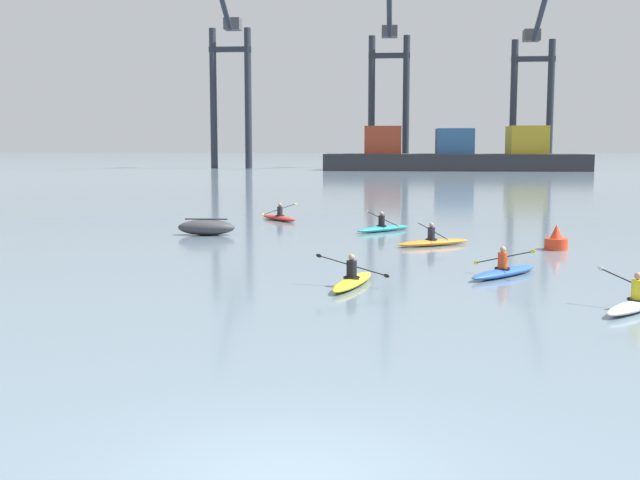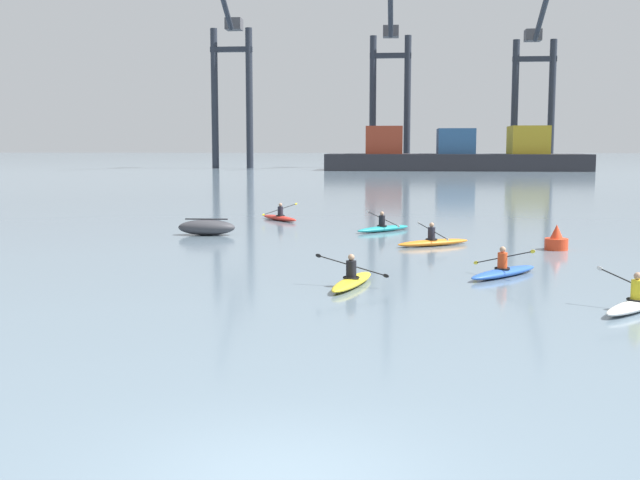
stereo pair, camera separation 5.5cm
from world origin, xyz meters
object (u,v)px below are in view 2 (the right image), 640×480
capsized_dinghy (207,227)px  gantry_crane_west (231,72)px  gantry_crane_west_mid (390,74)px  kayak_red (280,217)px  kayak_orange (433,242)px  kayak_teal (383,228)px  kayak_white (638,303)px  gantry_crane_east_mid (535,77)px  kayak_blue (504,271)px  kayak_yellow (352,280)px  container_barge (455,155)px  channel_buoy (556,241)px

capsized_dinghy → gantry_crane_west: bearing=101.4°
gantry_crane_west_mid → kayak_red: 101.77m
kayak_orange → kayak_teal: size_ratio=1.10×
kayak_red → kayak_white: size_ratio=1.00×
gantry_crane_east_mid → kayak_blue: size_ratio=10.54×
kayak_yellow → kayak_orange: (2.73, 9.58, -0.00)m
gantry_crane_west → gantry_crane_west_mid: size_ratio=0.99×
kayak_red → kayak_teal: (5.72, -4.98, 0.00)m
container_barge → kayak_teal: bearing=-96.0°
gantry_crane_east_mid → kayak_red: gantry_crane_east_mid is taller
channel_buoy → kayak_orange: bearing=170.8°
kayak_yellow → gantry_crane_west_mid: bearing=90.3°
capsized_dinghy → container_barge: bearing=79.5°
kayak_orange → kayak_blue: 7.66m
kayak_orange → kayak_red: bearing=127.7°
gantry_crane_west → channel_buoy: gantry_crane_west is taller
channel_buoy → kayak_yellow: (-7.47, -8.82, -0.19)m
kayak_yellow → kayak_white: size_ratio=1.14×
kayak_yellow → channel_buoy: bearing=49.7°
kayak_teal → kayak_blue: (4.01, -12.62, -0.00)m
container_barge → kayak_red: (-15.42, -87.94, -2.28)m
container_barge → kayak_blue: bearing=-93.1°
container_barge → kayak_white: bearing=-91.6°
gantry_crane_west → kayak_yellow: 118.97m
kayak_blue → capsized_dinghy: bearing=139.4°
kayak_yellow → kayak_red: size_ratio=1.14×
gantry_crane_west_mid → kayak_teal: (1.12, -105.33, -16.30)m
container_barge → kayak_orange: container_barge is taller
container_barge → gantry_crane_east_mid: gantry_crane_east_mid is taller
gantry_crane_west_mid → gantry_crane_east_mid: (25.00, -0.35, -0.60)m
kayak_white → gantry_crane_west: bearing=106.8°
container_barge → capsized_dinghy: bearing=-100.5°
kayak_orange → container_barge: bearing=85.6°
container_barge → kayak_white: (-3.01, -110.29, -2.28)m
channel_buoy → kayak_blue: (-2.87, -6.66, -0.19)m
gantry_crane_east_mid → capsized_dinghy: gantry_crane_east_mid is taller
kayak_white → kayak_orange: (-4.55, 12.17, -0.00)m
container_barge → kayak_yellow: 108.22m
kayak_white → kayak_orange: size_ratio=0.95×
gantry_crane_west_mid → channel_buoy: (8.00, -111.29, -16.11)m
gantry_crane_west_mid → capsized_dinghy: gantry_crane_west_mid is taller
kayak_red → kayak_teal: 7.58m
gantry_crane_west → kayak_red: size_ratio=10.92×
kayak_teal → gantry_crane_east_mid: bearing=77.2°
gantry_crane_east_mid → channel_buoy: (-17.01, -110.94, -15.51)m
capsized_dinghy → kayak_white: bearing=-45.7°
kayak_orange → kayak_blue: (1.87, -7.42, 0.00)m
gantry_crane_west → channel_buoy: (35.42, -105.65, -16.22)m
gantry_crane_east_mid → kayak_red: bearing=-106.5°
gantry_crane_west → channel_buoy: size_ratio=33.11×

